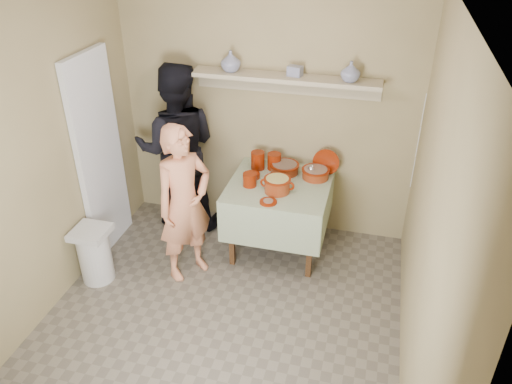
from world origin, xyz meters
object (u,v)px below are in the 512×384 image
(serving_table, at_px, (279,194))
(cazuela_rice, at_px, (277,184))
(person_cook, at_px, (185,204))
(person_helper, at_px, (177,149))
(trash_bin, at_px, (95,254))

(serving_table, height_order, cazuela_rice, cazuela_rice)
(person_cook, distance_m, serving_table, 0.96)
(person_cook, xyz_separation_m, cazuela_rice, (0.76, 0.43, 0.08))
(person_helper, xyz_separation_m, serving_table, (1.13, -0.20, -0.26))
(person_helper, bearing_deg, serving_table, 154.05)
(person_cook, relative_size, trash_bin, 2.72)
(person_cook, bearing_deg, serving_table, -16.25)
(serving_table, relative_size, cazuela_rice, 2.95)
(serving_table, height_order, trash_bin, serving_table)
(person_cook, bearing_deg, person_helper, 61.19)
(cazuela_rice, height_order, trash_bin, cazuela_rice)
(cazuela_rice, bearing_deg, trash_bin, -154.24)
(cazuela_rice, distance_m, trash_bin, 1.83)
(serving_table, distance_m, trash_bin, 1.84)
(person_helper, bearing_deg, cazuela_rice, 146.56)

